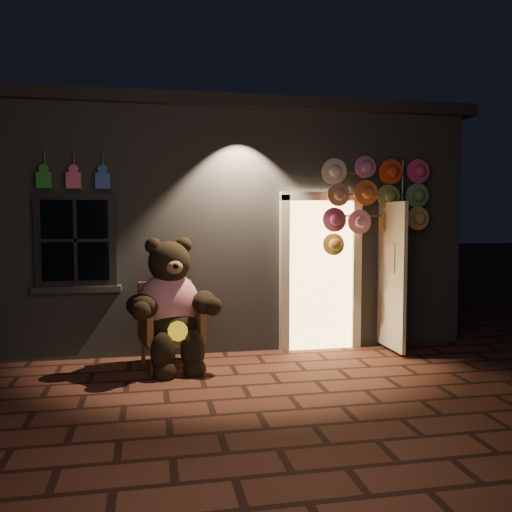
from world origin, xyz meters
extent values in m
plane|color=brown|center=(0.00, 0.00, 0.00)|extent=(60.00, 60.00, 0.00)
cube|color=slate|center=(0.00, 4.00, 1.65)|extent=(7.00, 5.00, 3.30)
cube|color=black|center=(0.00, 4.00, 3.38)|extent=(7.30, 5.30, 0.16)
cube|color=black|center=(-1.90, 1.46, 1.55)|extent=(1.00, 0.10, 1.20)
cube|color=black|center=(-1.90, 1.43, 1.55)|extent=(0.82, 0.06, 1.02)
cube|color=slate|center=(-1.90, 1.46, 0.92)|extent=(1.10, 0.14, 0.08)
cube|color=#FECA72|center=(1.35, 1.48, 1.05)|extent=(0.92, 0.10, 2.10)
cube|color=beige|center=(0.83, 1.44, 1.05)|extent=(0.12, 0.12, 2.20)
cube|color=beige|center=(1.87, 1.44, 1.05)|extent=(0.12, 0.12, 2.20)
cube|color=beige|center=(1.35, 1.44, 2.13)|extent=(1.16, 0.12, 0.12)
cube|color=beige|center=(2.25, 1.10, 1.05)|extent=(0.05, 0.80, 2.00)
cube|color=#268825|center=(-2.25, 1.38, 2.30)|extent=(0.18, 0.07, 0.20)
cylinder|color=#59595E|center=(-2.25, 1.44, 2.55)|extent=(0.02, 0.02, 0.25)
cube|color=#D6587E|center=(-1.90, 1.38, 2.30)|extent=(0.18, 0.07, 0.20)
cylinder|color=#59595E|center=(-1.90, 1.44, 2.55)|extent=(0.02, 0.02, 0.25)
cube|color=#2F53A7|center=(-1.55, 1.38, 2.30)|extent=(0.18, 0.07, 0.20)
cylinder|color=#59595E|center=(-1.55, 1.44, 2.55)|extent=(0.02, 0.02, 0.25)
cube|color=#945939|center=(-0.74, 0.89, 0.36)|extent=(0.79, 0.75, 0.10)
cube|color=#945939|center=(-0.80, 1.18, 0.70)|extent=(0.68, 0.21, 0.68)
cube|color=#945939|center=(-1.05, 0.81, 0.55)|extent=(0.19, 0.58, 0.39)
cube|color=#945939|center=(-0.42, 0.94, 0.55)|extent=(0.19, 0.58, 0.39)
cylinder|color=#945939|center=(-0.97, 0.57, 0.15)|extent=(0.05, 0.05, 0.31)
cylinder|color=#945939|center=(-0.40, 0.69, 0.15)|extent=(0.05, 0.05, 0.31)
cylinder|color=#945939|center=(-1.08, 1.10, 0.15)|extent=(0.05, 0.05, 0.31)
cylinder|color=#945939|center=(-0.51, 1.22, 0.15)|extent=(0.05, 0.05, 0.31)
ellipsoid|color=red|center=(-0.76, 0.96, 0.77)|extent=(0.86, 0.75, 0.79)
ellipsoid|color=black|center=(-0.74, 0.87, 0.54)|extent=(0.72, 0.65, 0.37)
sphere|color=black|center=(-0.75, 0.90, 1.30)|extent=(0.61, 0.61, 0.51)
sphere|color=black|center=(-0.94, 0.90, 1.50)|extent=(0.20, 0.20, 0.20)
sphere|color=black|center=(-0.57, 0.97, 1.50)|extent=(0.20, 0.20, 0.20)
ellipsoid|color=olive|center=(-0.70, 0.67, 1.25)|extent=(0.22, 0.18, 0.16)
ellipsoid|color=black|center=(-1.08, 0.64, 0.81)|extent=(0.52, 0.60, 0.29)
ellipsoid|color=black|center=(-0.34, 0.79, 0.81)|extent=(0.36, 0.56, 0.29)
ellipsoid|color=black|center=(-0.85, 0.51, 0.27)|extent=(0.29, 0.29, 0.49)
ellipsoid|color=black|center=(-0.50, 0.58, 0.27)|extent=(0.29, 0.29, 0.49)
sphere|color=black|center=(-0.83, 0.44, 0.07)|extent=(0.27, 0.27, 0.27)
sphere|color=black|center=(-0.49, 0.51, 0.07)|extent=(0.27, 0.27, 0.27)
cylinder|color=yellow|center=(-0.67, 0.54, 0.52)|extent=(0.26, 0.15, 0.24)
cylinder|color=#59595E|center=(2.52, 1.38, 1.32)|extent=(0.04, 0.04, 2.64)
cylinder|color=#59595E|center=(2.23, 1.36, 2.45)|extent=(1.18, 0.03, 0.03)
cylinder|color=#59595E|center=(2.23, 1.36, 2.15)|extent=(1.18, 0.03, 0.03)
cylinder|color=#59595E|center=(2.23, 1.36, 1.86)|extent=(1.18, 0.03, 0.03)
cylinder|color=beige|center=(1.50, 1.30, 2.50)|extent=(0.33, 0.11, 0.34)
cylinder|color=#C16A9D|center=(1.89, 1.27, 2.50)|extent=(0.33, 0.11, 0.34)
cylinder|color=red|center=(2.28, 1.24, 2.50)|extent=(0.33, 0.11, 0.34)
cylinder|color=#D83F76|center=(2.68, 1.30, 2.50)|extent=(0.33, 0.11, 0.34)
cylinder|color=tan|center=(1.50, 1.27, 2.15)|extent=(0.33, 0.11, 0.34)
cylinder|color=orange|center=(1.89, 1.24, 2.15)|extent=(0.33, 0.11, 0.34)
cylinder|color=olive|center=(2.28, 1.30, 2.15)|extent=(0.33, 0.11, 0.34)
cylinder|color=#658E55|center=(2.68, 1.27, 2.15)|extent=(0.33, 0.11, 0.34)
cylinder|color=#C84E70|center=(1.50, 1.24, 1.81)|extent=(0.33, 0.11, 0.34)
cylinder|color=#FA9DB8|center=(1.89, 1.30, 1.81)|extent=(0.33, 0.11, 0.34)
cylinder|color=orange|center=(2.28, 1.27, 1.81)|extent=(0.33, 0.11, 0.34)
cylinder|color=tan|center=(2.68, 1.24, 1.81)|extent=(0.33, 0.11, 0.34)
cylinder|color=#B08F34|center=(1.50, 1.30, 1.47)|extent=(0.33, 0.11, 0.34)
camera|label=1|loc=(-0.99, -5.73, 1.83)|focal=38.00mm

